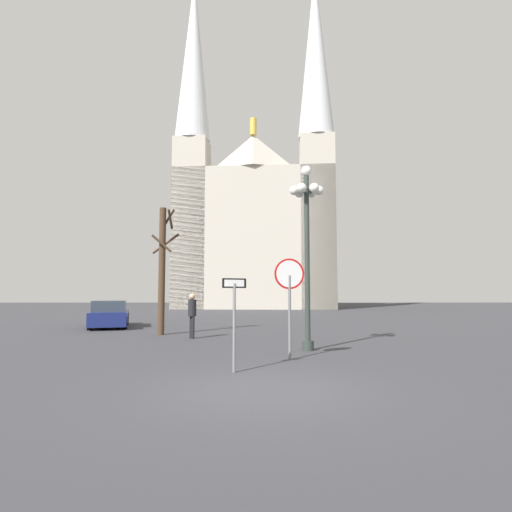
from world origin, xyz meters
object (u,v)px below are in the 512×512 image
object	(u,v)px
cathedral	(255,211)
stop_sign	(289,288)
one_way_arrow_sign	(234,313)
pedestrian_walking	(192,311)
street_lamp	(307,228)
parked_car_near_navy	(110,314)
bare_tree	(162,267)

from	to	relation	value
cathedral	stop_sign	world-z (taller)	cathedral
cathedral	one_way_arrow_sign	bearing A→B (deg)	-91.26
stop_sign	pedestrian_walking	distance (m)	6.15
street_lamp	stop_sign	bearing A→B (deg)	-112.27
stop_sign	cathedral	bearing A→B (deg)	91.02
cathedral	stop_sign	xyz separation A→B (m)	(0.62, -34.89, -8.77)
street_lamp	parked_car_near_navy	world-z (taller)	street_lamp
one_way_arrow_sign	pedestrian_walking	distance (m)	7.13
one_way_arrow_sign	bare_tree	xyz separation A→B (m)	(-3.41, 8.28, 1.52)
parked_car_near_navy	one_way_arrow_sign	bearing A→B (deg)	-60.44
street_lamp	bare_tree	xyz separation A→B (m)	(-5.56, 4.75, -0.96)
cathedral	stop_sign	bearing A→B (deg)	-88.98
pedestrian_walking	parked_car_near_navy	bearing A→B (deg)	133.37
one_way_arrow_sign	parked_car_near_navy	world-z (taller)	one_way_arrow_sign
street_lamp	bare_tree	bearing A→B (deg)	139.51
stop_sign	bare_tree	xyz separation A→B (m)	(-4.84, 6.51, 0.92)
cathedral	parked_car_near_navy	bearing A→B (deg)	-107.30
parked_car_near_navy	bare_tree	bearing A→B (deg)	-47.84
stop_sign	one_way_arrow_sign	size ratio (longest dim) A/B	1.28
cathedral	stop_sign	size ratio (longest dim) A/B	13.88
one_way_arrow_sign	pedestrian_walking	world-z (taller)	one_way_arrow_sign
one_way_arrow_sign	bare_tree	world-z (taller)	bare_tree
bare_tree	stop_sign	bearing A→B (deg)	-53.37
parked_car_near_navy	stop_sign	bearing A→B (deg)	-51.23
stop_sign	parked_car_near_navy	world-z (taller)	stop_sign
stop_sign	bare_tree	size ratio (longest dim) A/B	0.50
one_way_arrow_sign	pedestrian_walking	size ratio (longest dim) A/B	1.22
stop_sign	one_way_arrow_sign	distance (m)	2.35
cathedral	bare_tree	size ratio (longest dim) A/B	6.98
cathedral	bare_tree	xyz separation A→B (m)	(-4.22, -28.38, -7.85)
parked_car_near_navy	pedestrian_walking	bearing A→B (deg)	-46.63
one_way_arrow_sign	street_lamp	world-z (taller)	street_lamp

